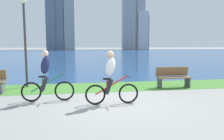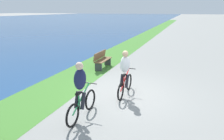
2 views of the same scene
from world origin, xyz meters
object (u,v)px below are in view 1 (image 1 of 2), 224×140
(cyclist_trailing, at_px, (46,76))
(bench_near_path, at_px, (173,77))
(lamppost_tall, at_px, (25,29))
(cyclist_lead, at_px, (111,78))

(cyclist_trailing, relative_size, bench_near_path, 1.16)
(bench_near_path, distance_m, lamppost_tall, 6.82)
(cyclist_trailing, xyz_separation_m, lamppost_tall, (-1.22, 2.67, 1.71))
(cyclist_lead, bearing_deg, bench_near_path, 35.71)
(cyclist_lead, relative_size, cyclist_trailing, 0.98)
(cyclist_trailing, height_order, lamppost_tall, lamppost_tall)
(cyclist_trailing, height_order, bench_near_path, cyclist_trailing)
(cyclist_trailing, distance_m, bench_near_path, 5.41)
(cyclist_lead, distance_m, cyclist_trailing, 2.16)
(lamppost_tall, bearing_deg, cyclist_lead, -45.69)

